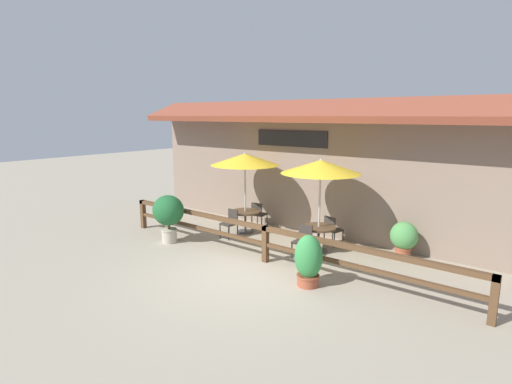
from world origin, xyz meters
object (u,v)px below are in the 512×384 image
Objects in this scene: dining_table_middle at (319,231)px; potted_plant_broad_leaf at (308,260)px; patio_umbrella_near at (245,159)px; potted_plant_small_flowering at (168,213)px; dining_table_near at (245,215)px; chair_near_streetside at (230,222)px; chair_near_wallside at (259,213)px; potted_plant_corner_fern at (404,238)px; patio_umbrella_middle at (321,167)px; chair_middle_streetside at (303,240)px; chair_middle_wallside at (332,229)px.

dining_table_middle is 0.82× the size of potted_plant_broad_leaf.
potted_plant_small_flowering is (-1.12, -2.21, -1.47)m from patio_umbrella_near.
dining_table_near is 1.11× the size of chair_near_streetside.
patio_umbrella_near is 1.81× the size of potted_plant_small_flowering.
chair_near_wallside is (0.01, 1.42, 0.00)m from chair_near_streetside.
chair_near_wallside is 0.74× the size of potted_plant_broad_leaf.
patio_umbrella_middle is at bearing -155.92° from potted_plant_corner_fern.
chair_middle_streetside is (2.72, -0.14, 0.00)m from chair_near_streetside.
chair_middle_wallside is (2.82, 0.57, -1.88)m from patio_umbrella_near.
chair_near_streetside is at bearing 53.87° from potted_plant_small_flowering.
potted_plant_corner_fern reaches higher than chair_near_streetside.
dining_table_middle is 0.98× the size of potted_plant_corner_fern.
dining_table_near is at bearing 177.13° from patio_umbrella_middle.
patio_umbrella_middle reaches higher than chair_middle_streetside.
chair_near_streetside and chair_middle_wallside have the same top height.
chair_middle_streetside and chair_middle_wallside have the same top height.
potted_plant_broad_leaf is (3.74, -2.32, -1.78)m from patio_umbrella_near.
chair_near_streetside is 2.72m from chair_middle_streetside.
potted_plant_small_flowering is (-3.88, -2.07, -1.47)m from patio_umbrella_middle.
potted_plant_broad_leaf is at bearing -31.86° from patio_umbrella_near.
chair_middle_wallside reaches higher than dining_table_near.
potted_plant_small_flowering is 1.46× the size of potted_plant_corner_fern.
potted_plant_corner_fern is (1.99, 0.20, 0.06)m from chair_middle_wallside.
chair_near_streetside is at bearing -162.92° from potted_plant_corner_fern.
dining_table_middle is (2.79, 0.57, 0.07)m from chair_near_streetside.
patio_umbrella_middle is (2.77, -0.85, 1.88)m from chair_near_wallside.
chair_near_streetside is 1.00× the size of chair_near_wallside.
patio_umbrella_near is 3.44m from chair_middle_wallside.
potted_plant_small_flowering is (-4.85, 0.11, 0.31)m from potted_plant_broad_leaf.
dining_table_middle is 1.11× the size of chair_middle_streetside.
patio_umbrella_middle is at bearing -2.87° from dining_table_near.
potted_plant_corner_fern is at bearing 9.15° from dining_table_near.
patio_umbrella_middle is 1.81× the size of potted_plant_small_flowering.
potted_plant_broad_leaf is at bearing -109.09° from potted_plant_corner_fern.
dining_table_near is at bearing 180.00° from patio_umbrella_near.
potted_plant_small_flowering is (-3.81, -1.36, 0.41)m from chair_middle_streetside.
potted_plant_broad_leaf is at bearing -57.27° from chair_middle_streetside.
patio_umbrella_middle is at bearing 82.08° from chair_middle_streetside.
patio_umbrella_middle reaches higher than chair_near_wallside.
chair_near_wallside is 2.83m from chair_middle_wallside.
potted_plant_broad_leaf is at bearing 132.74° from chair_near_wallside.
chair_near_streetside is 2.84m from dining_table_middle.
patio_umbrella_near is 2.99× the size of chair_near_wallside.
patio_umbrella_middle is 2.88m from potted_plant_corner_fern.
dining_table_near is at bearing 160.17° from chair_middle_streetside.
dining_table_middle is 0.71m from chair_middle_streetside.
potted_plant_small_flowering reaches higher than potted_plant_corner_fern.
chair_middle_wallside is 0.88× the size of potted_plant_corner_fern.
chair_middle_streetside is 1.42m from chair_middle_wallside.
chair_near_wallside and chair_middle_wallside have the same top height.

